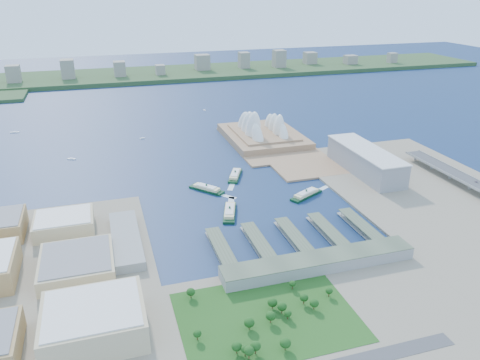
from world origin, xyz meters
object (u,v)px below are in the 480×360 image
object	(u,v)px
ferry_d	(306,193)
car_c	(476,182)
toaster_building	(365,161)
ferry_a	(207,187)
opera_house	(263,123)
ferry_b	(235,174)
ferry_c	(230,210)

from	to	relation	value
ferry_d	car_c	world-z (taller)	car_c
toaster_building	car_c	distance (m)	151.82
ferry_a	toaster_building	bearing A→B (deg)	-42.17
opera_house	toaster_building	xyz separation A→B (m)	(90.00, -200.00, -11.50)
ferry_a	ferry_b	size ratio (longest dim) A/B	0.98
ferry_d	car_c	bearing A→B (deg)	-131.56
ferry_b	ferry_c	xyz separation A→B (m)	(-41.06, -114.18, 0.17)
ferry_c	car_c	xyz separation A→B (m)	(340.06, -35.47, 10.31)
opera_house	ferry_d	xyz separation A→B (m)	(-28.17, -250.18, -26.95)
ferry_a	ferry_d	distance (m)	136.95
toaster_building	ferry_d	bearing A→B (deg)	-156.99
ferry_a	car_c	size ratio (longest dim) A/B	10.94
car_c	ferry_a	bearing A→B (deg)	-17.94
ferry_b	ferry_c	bearing A→B (deg)	-84.48
ferry_c	ferry_a	bearing A→B (deg)	-63.23
ferry_a	ferry_c	world-z (taller)	ferry_c
ferry_d	car_c	distance (m)	234.06
ferry_a	ferry_c	size ratio (longest dim) A/B	0.94
toaster_building	ferry_a	world-z (taller)	toaster_building
opera_house	ferry_d	size ratio (longest dim) A/B	3.37
car_c	ferry_d	bearing A→B (deg)	-13.70
toaster_building	car_c	size ratio (longest dim) A/B	32.47
toaster_building	car_c	world-z (taller)	toaster_building
opera_house	ferry_d	distance (m)	253.20
opera_house	ferry_a	xyz separation A→B (m)	(-152.10, -191.89, -27.06)
ferry_a	ferry_c	xyz separation A→B (m)	(11.04, -78.20, 0.30)
ferry_b	ferry_d	size ratio (longest dim) A/B	1.00
ferry_d	ferry_b	bearing A→B (deg)	9.44
opera_house	ferry_a	distance (m)	246.35
toaster_building	ferry_b	xyz separation A→B (m)	(-190.00, 44.09, -15.44)
ferry_a	ferry_b	bearing A→B (deg)	-5.61
ferry_c	ferry_d	bearing A→B (deg)	-151.27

